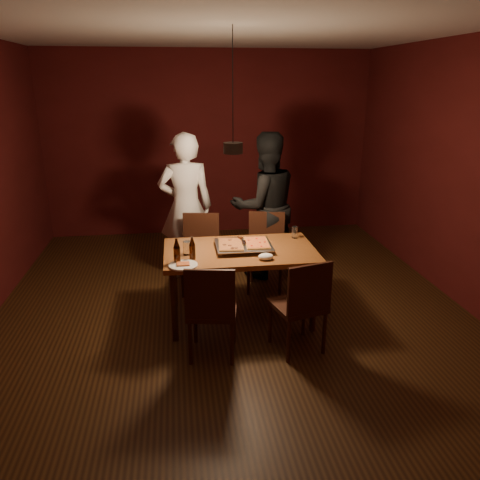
{
  "coord_description": "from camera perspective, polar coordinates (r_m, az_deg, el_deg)",
  "views": [
    {
      "loc": [
        -0.53,
        -4.34,
        2.34
      ],
      "look_at": [
        0.06,
        -0.01,
        0.85
      ],
      "focal_mm": 35.0,
      "sensor_mm": 36.0,
      "label": 1
    }
  ],
  "objects": [
    {
      "name": "plate_slice",
      "position": [
        4.27,
        -6.94,
        -3.06
      ],
      "size": [
        0.26,
        0.26,
        0.03
      ],
      "color": "white",
      "rests_on": "dining_table"
    },
    {
      "name": "spatula",
      "position": [
        4.66,
        0.52,
        -0.28
      ],
      "size": [
        0.14,
        0.25,
        0.04
      ],
      "primitive_type": null,
      "rotation": [
        0.0,
        0.0,
        0.22
      ],
      "color": "silver",
      "rests_on": "pizza_tray"
    },
    {
      "name": "water_glass_right",
      "position": [
        5.01,
        6.69,
        0.94
      ],
      "size": [
        0.06,
        0.06,
        0.12
      ],
      "primitive_type": "cylinder",
      "color": "silver",
      "rests_on": "dining_table"
    },
    {
      "name": "dining_table",
      "position": [
        4.67,
        0.0,
        -2.02
      ],
      "size": [
        1.5,
        0.9,
        0.75
      ],
      "color": "brown",
      "rests_on": "floor"
    },
    {
      "name": "pendant_lamp",
      "position": [
        4.41,
        -0.86,
        11.28
      ],
      "size": [
        0.18,
        0.18,
        1.1
      ],
      "color": "black",
      "rests_on": "ceiling"
    },
    {
      "name": "chair_far_left",
      "position": [
        5.42,
        -4.84,
        -0.66
      ],
      "size": [
        0.49,
        0.49,
        0.49
      ],
      "rotation": [
        0.0,
        0.0,
        2.96
      ],
      "color": "#38190F",
      "rests_on": "floor"
    },
    {
      "name": "chair_near_left",
      "position": [
        4.04,
        -3.52,
        -7.75
      ],
      "size": [
        0.48,
        0.48,
        0.49
      ],
      "rotation": [
        0.0,
        0.0,
        -0.17
      ],
      "color": "#38190F",
      "rests_on": "floor"
    },
    {
      "name": "beer_bottle_a",
      "position": [
        4.31,
        -7.71,
        -1.34
      ],
      "size": [
        0.06,
        0.06,
        0.24
      ],
      "color": "black",
      "rests_on": "dining_table"
    },
    {
      "name": "pizza_meat",
      "position": [
        4.62,
        -1.12,
        -0.53
      ],
      "size": [
        0.26,
        0.39,
        0.02
      ],
      "primitive_type": "cube",
      "rotation": [
        0.0,
        0.0,
        -0.07
      ],
      "color": "maroon",
      "rests_on": "pizza_tray"
    },
    {
      "name": "chair_near_right",
      "position": [
        4.15,
        7.67,
        -7.1
      ],
      "size": [
        0.51,
        0.51,
        0.49
      ],
      "rotation": [
        0.0,
        0.0,
        0.26
      ],
      "color": "#38190F",
      "rests_on": "floor"
    },
    {
      "name": "napkin",
      "position": [
        4.39,
        3.17,
        -2.03
      ],
      "size": [
        0.14,
        0.11,
        0.06
      ],
      "primitive_type": "ellipsoid",
      "color": "white",
      "rests_on": "dining_table"
    },
    {
      "name": "diner_white",
      "position": [
        5.71,
        -6.62,
        4.04
      ],
      "size": [
        0.66,
        0.45,
        1.79
      ],
      "primitive_type": "imported",
      "rotation": [
        0.0,
        0.0,
        3.17
      ],
      "color": "silver",
      "rests_on": "floor"
    },
    {
      "name": "pizza_tray",
      "position": [
        4.66,
        0.44,
        -0.81
      ],
      "size": [
        0.56,
        0.47,
        0.05
      ],
      "primitive_type": "cube",
      "rotation": [
        0.0,
        0.0,
        0.03
      ],
      "color": "silver",
      "rests_on": "dining_table"
    },
    {
      "name": "diner_dark",
      "position": [
        5.72,
        3.06,
        4.15
      ],
      "size": [
        0.98,
        0.83,
        1.78
      ],
      "primitive_type": "imported",
      "rotation": [
        0.0,
        0.0,
        3.34
      ],
      "color": "black",
      "rests_on": "floor"
    },
    {
      "name": "water_glass_left",
      "position": [
        4.52,
        -6.44,
        -0.98
      ],
      "size": [
        0.08,
        0.08,
        0.13
      ],
      "primitive_type": "cylinder",
      "color": "silver",
      "rests_on": "dining_table"
    },
    {
      "name": "room_shell",
      "position": [
        4.47,
        -0.83,
        6.69
      ],
      "size": [
        6.0,
        6.0,
        6.0
      ],
      "color": "#3D2510",
      "rests_on": "ground"
    },
    {
      "name": "pizza_cheese",
      "position": [
        4.67,
        2.06,
        -0.32
      ],
      "size": [
        0.25,
        0.37,
        0.02
      ],
      "primitive_type": "cube",
      "rotation": [
        0.0,
        0.0,
        -0.04
      ],
      "color": "gold",
      "rests_on": "pizza_tray"
    },
    {
      "name": "chair_far_right",
      "position": [
        5.47,
        3.18,
        -0.45
      ],
      "size": [
        0.51,
        0.51,
        0.49
      ],
      "rotation": [
        0.0,
        0.0,
        2.9
      ],
      "color": "#38190F",
      "rests_on": "floor"
    },
    {
      "name": "beer_bottle_b",
      "position": [
        4.38,
        -5.84,
        -1.0
      ],
      "size": [
        0.06,
        0.06,
        0.22
      ],
      "color": "black",
      "rests_on": "dining_table"
    }
  ]
}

